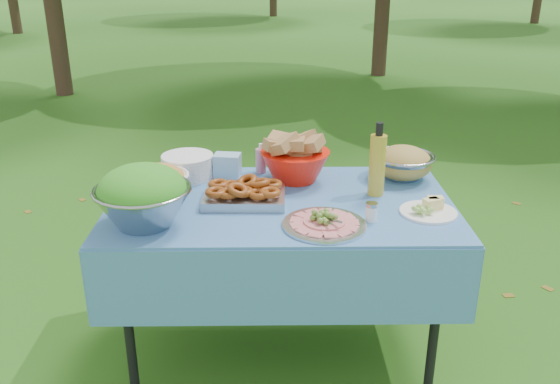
# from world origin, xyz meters

# --- Properties ---
(ground) EXTENTS (80.00, 80.00, 0.00)m
(ground) POSITION_xyz_m (0.00, 0.00, 0.00)
(ground) COLOR #163409
(ground) RESTS_ON ground
(picnic_table) EXTENTS (1.46, 0.86, 0.76)m
(picnic_table) POSITION_xyz_m (0.00, 0.00, 0.38)
(picnic_table) COLOR #81C7F7
(picnic_table) RESTS_ON ground
(salad_bowl) EXTENTS (0.42, 0.42, 0.24)m
(salad_bowl) POSITION_xyz_m (-0.53, -0.23, 0.88)
(salad_bowl) COLOR #979A9F
(salad_bowl) RESTS_ON picnic_table
(pasta_bowl_white) EXTENTS (0.33, 0.33, 0.14)m
(pasta_bowl_white) POSITION_xyz_m (-0.53, 0.07, 0.83)
(pasta_bowl_white) COLOR white
(pasta_bowl_white) RESTS_ON picnic_table
(plate_stack) EXTENTS (0.31, 0.31, 0.11)m
(plate_stack) POSITION_xyz_m (-0.44, 0.30, 0.82)
(plate_stack) COLOR white
(plate_stack) RESTS_ON picnic_table
(wipes_box) EXTENTS (0.13, 0.10, 0.11)m
(wipes_box) POSITION_xyz_m (-0.25, 0.30, 0.82)
(wipes_box) COLOR #94C7EA
(wipes_box) RESTS_ON picnic_table
(sanitizer_bottle) EXTENTS (0.07, 0.07, 0.14)m
(sanitizer_bottle) POSITION_xyz_m (-0.09, 0.36, 0.83)
(sanitizer_bottle) COLOR #CC7F9D
(sanitizer_bottle) RESTS_ON picnic_table
(bread_bowl) EXTENTS (0.39, 0.39, 0.21)m
(bread_bowl) POSITION_xyz_m (0.07, 0.25, 0.87)
(bread_bowl) COLOR #F81C0C
(bread_bowl) RESTS_ON picnic_table
(pasta_bowl_steel) EXTENTS (0.32, 0.32, 0.15)m
(pasta_bowl_steel) POSITION_xyz_m (0.58, 0.28, 0.84)
(pasta_bowl_steel) COLOR #979A9F
(pasta_bowl_steel) RESTS_ON picnic_table
(fried_tray) EXTENTS (0.35, 0.25, 0.08)m
(fried_tray) POSITION_xyz_m (-0.16, -0.01, 0.80)
(fried_tray) COLOR #A8A7AC
(fried_tray) RESTS_ON picnic_table
(charcuterie_platter) EXTENTS (0.37, 0.37, 0.08)m
(charcuterie_platter) POSITION_xyz_m (0.16, -0.26, 0.80)
(charcuterie_platter) COLOR silver
(charcuterie_platter) RESTS_ON picnic_table
(oil_bottle) EXTENTS (0.08, 0.08, 0.32)m
(oil_bottle) POSITION_xyz_m (0.42, 0.07, 0.92)
(oil_bottle) COLOR gold
(oil_bottle) RESTS_ON picnic_table
(cheese_plate) EXTENTS (0.27, 0.27, 0.06)m
(cheese_plate) POSITION_xyz_m (0.60, -0.14, 0.79)
(cheese_plate) COLOR white
(cheese_plate) RESTS_ON picnic_table
(shaker) EXTENTS (0.05, 0.05, 0.08)m
(shaker) POSITION_xyz_m (0.35, -0.21, 0.80)
(shaker) COLOR white
(shaker) RESTS_ON picnic_table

